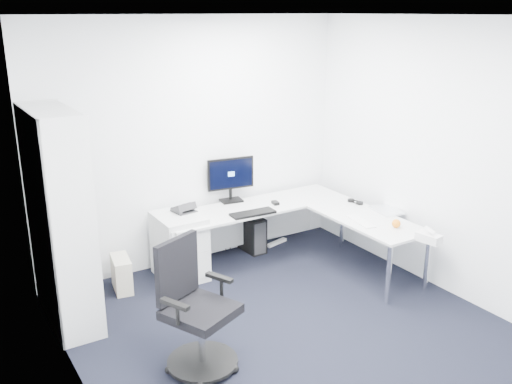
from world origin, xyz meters
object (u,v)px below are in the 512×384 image
bookshelf (60,220)px  monitor (231,179)px  laptop (387,200)px  task_chair (201,308)px  l_desk (270,241)px

bookshelf → monitor: bookshelf is taller
monitor → laptop: 1.75m
task_chair → laptop: (2.59, 0.66, 0.24)m
bookshelf → laptop: 3.37m
monitor → task_chair: bearing=-117.5°
monitor → l_desk: bearing=-67.0°
laptop → task_chair: bearing=-158.6°
bookshelf → monitor: size_ratio=3.58×
l_desk → task_chair: 1.95m
l_desk → laptop: (1.12, -0.60, 0.45)m
l_desk → task_chair: (-1.47, -1.26, 0.21)m
l_desk → bookshelf: size_ratio=1.12×
task_chair → monitor: size_ratio=1.93×
l_desk → monitor: 0.84m
bookshelf → laptop: bookshelf is taller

